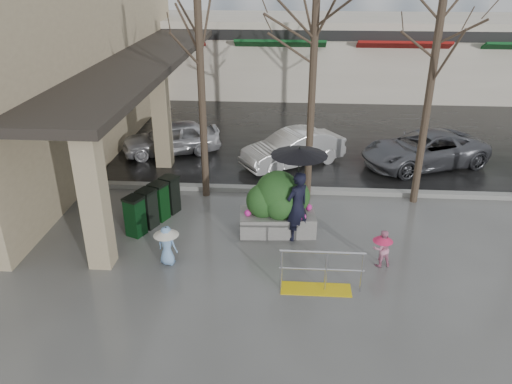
# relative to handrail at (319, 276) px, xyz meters

# --- Properties ---
(ground) EXTENTS (120.00, 120.00, 0.00)m
(ground) POSITION_rel_handrail_xyz_m (-1.36, 1.20, -0.38)
(ground) COLOR #51514F
(ground) RESTS_ON ground
(street_asphalt) EXTENTS (120.00, 36.00, 0.01)m
(street_asphalt) POSITION_rel_handrail_xyz_m (-1.36, 23.20, -0.37)
(street_asphalt) COLOR black
(street_asphalt) RESTS_ON ground
(curb) EXTENTS (120.00, 0.30, 0.15)m
(curb) POSITION_rel_handrail_xyz_m (-1.36, 5.20, -0.30)
(curb) COLOR gray
(curb) RESTS_ON ground
(near_building) EXTENTS (6.00, 18.00, 8.00)m
(near_building) POSITION_rel_handrail_xyz_m (-10.36, 9.20, 3.62)
(near_building) COLOR tan
(near_building) RESTS_ON ground
(canopy_slab) EXTENTS (2.80, 18.00, 0.25)m
(canopy_slab) POSITION_rel_handrail_xyz_m (-6.16, 9.20, 3.25)
(canopy_slab) COLOR #2D2823
(canopy_slab) RESTS_ON pillar_front
(pillar_front) EXTENTS (0.55, 0.55, 3.50)m
(pillar_front) POSITION_rel_handrail_xyz_m (-5.26, 0.70, 1.37)
(pillar_front) COLOR tan
(pillar_front) RESTS_ON ground
(pillar_back) EXTENTS (0.55, 0.55, 3.50)m
(pillar_back) POSITION_rel_handrail_xyz_m (-5.26, 7.20, 1.37)
(pillar_back) COLOR tan
(pillar_back) RESTS_ON ground
(storefront_row) EXTENTS (34.00, 6.74, 4.00)m
(storefront_row) POSITION_rel_handrail_xyz_m (0.64, 19.17, 1.64)
(storefront_row) COLOR beige
(storefront_row) RESTS_ON ground
(handrail) EXTENTS (1.90, 0.50, 1.03)m
(handrail) POSITION_rel_handrail_xyz_m (0.00, 0.00, 0.00)
(handrail) COLOR yellow
(handrail) RESTS_ON ground
(tree_west) EXTENTS (3.20, 3.20, 6.80)m
(tree_west) POSITION_rel_handrail_xyz_m (-3.36, 4.80, 4.71)
(tree_west) COLOR #382B21
(tree_west) RESTS_ON ground
(tree_midwest) EXTENTS (3.20, 3.20, 7.00)m
(tree_midwest) POSITION_rel_handrail_xyz_m (-0.16, 4.80, 4.86)
(tree_midwest) COLOR #382B21
(tree_midwest) RESTS_ON ground
(tree_mideast) EXTENTS (3.20, 3.20, 6.50)m
(tree_mideast) POSITION_rel_handrail_xyz_m (3.14, 4.80, 4.48)
(tree_mideast) COLOR #382B21
(tree_mideast) RESTS_ON ground
(woman) EXTENTS (1.45, 1.45, 2.62)m
(woman) POSITION_rel_handrail_xyz_m (-0.51, 2.27, 1.16)
(woman) COLOR black
(woman) RESTS_ON ground
(child_pink) EXTENTS (0.55, 0.49, 0.97)m
(child_pink) POSITION_rel_handrail_xyz_m (1.55, 1.11, 0.17)
(child_pink) COLOR pink
(child_pink) RESTS_ON ground
(child_blue) EXTENTS (0.62, 0.62, 1.03)m
(child_blue) POSITION_rel_handrail_xyz_m (-3.67, 0.83, 0.25)
(child_blue) COLOR #7CA8DD
(child_blue) RESTS_ON ground
(planter) EXTENTS (2.13, 1.25, 1.78)m
(planter) POSITION_rel_handrail_xyz_m (-1.02, 2.64, 0.48)
(planter) COLOR slate
(planter) RESTS_ON ground
(news_boxes) EXTENTS (1.23, 2.01, 1.12)m
(news_boxes) POSITION_rel_handrail_xyz_m (-4.54, 2.89, 0.18)
(news_boxes) COLOR black
(news_boxes) RESTS_ON ground
(car_a) EXTENTS (3.98, 2.62, 1.26)m
(car_a) POSITION_rel_handrail_xyz_m (-5.28, 8.44, 0.25)
(car_a) COLOR silver
(car_a) RESTS_ON ground
(car_b) EXTENTS (3.93, 3.22, 1.26)m
(car_b) POSITION_rel_handrail_xyz_m (-0.62, 7.58, 0.25)
(car_b) COLOR silver
(car_b) RESTS_ON ground
(car_c) EXTENTS (4.99, 3.62, 1.26)m
(car_c) POSITION_rel_handrail_xyz_m (4.08, 7.81, 0.25)
(car_c) COLOR #5C5E64
(car_c) RESTS_ON ground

